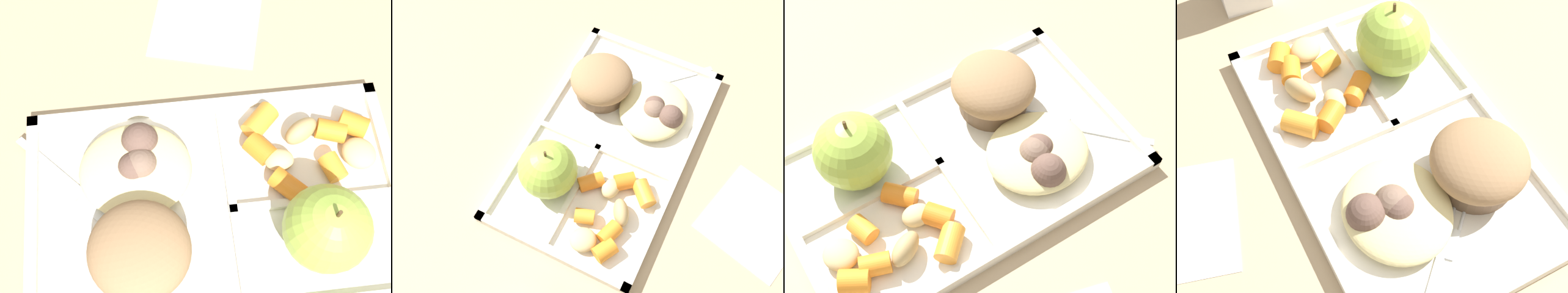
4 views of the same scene
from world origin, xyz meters
TOP-DOWN VIEW (x-y plane):
  - ground at (0.00, 0.00)m, footprint 6.00×6.00m
  - lunch_tray at (-0.00, 0.00)m, footprint 0.38×0.23m
  - green_apple at (-0.10, 0.05)m, footprint 0.08×0.08m
  - bran_muffin at (0.08, 0.05)m, footprint 0.10×0.10m
  - carrot_slice_small at (-0.07, -0.01)m, footprint 0.04×0.04m
  - carrot_slice_edge at (-0.13, -0.06)m, footprint 0.04×0.03m
  - carrot_slice_center at (-0.12, -0.02)m, footprint 0.03×0.03m
  - carrot_slice_back at (-0.05, -0.05)m, footprint 0.04×0.04m
  - carrot_slice_near_corner at (-0.16, -0.07)m, footprint 0.04×0.03m
  - carrot_slice_tilted at (-0.06, -0.08)m, footprint 0.04×0.04m
  - potato_chunk_golden at (-0.07, -0.04)m, footprint 0.03×0.03m
  - potato_chunk_browned at (-0.15, -0.03)m, footprint 0.05×0.05m
  - potato_chunk_corner at (-0.10, -0.06)m, footprint 0.05×0.04m
  - egg_noodle_pile at (0.08, -0.04)m, footprint 0.12×0.10m
  - meatball_side at (0.08, -0.04)m, footprint 0.03×0.03m
  - meatball_center at (0.07, -0.04)m, footprint 0.04×0.04m
  - meatball_back at (0.07, -0.07)m, footprint 0.04×0.04m
  - meatball_front at (0.08, -0.04)m, footprint 0.03×0.03m
  - plastic_fork at (0.14, -0.03)m, footprint 0.12×0.12m

SIDE VIEW (x-z plane):
  - ground at x=0.00m, z-range 0.00..0.00m
  - lunch_tray at x=0.00m, z-range 0.00..0.02m
  - plastic_fork at x=0.14m, z-range 0.01..0.01m
  - potato_chunk_browned at x=-0.15m, z-range 0.01..0.03m
  - potato_chunk_golden at x=-0.07m, z-range 0.01..0.03m
  - carrot_slice_center at x=-0.12m, z-range 0.01..0.03m
  - carrot_slice_small at x=-0.07m, z-range 0.01..0.03m
  - carrot_slice_edge at x=-0.13m, z-range 0.01..0.03m
  - carrot_slice_near_corner at x=-0.16m, z-range 0.01..0.03m
  - carrot_slice_back at x=-0.05m, z-range 0.01..0.03m
  - carrot_slice_tilted at x=-0.06m, z-range 0.01..0.03m
  - egg_noodle_pile at x=0.08m, z-range 0.01..0.04m
  - potato_chunk_corner at x=-0.10m, z-range 0.01..0.04m
  - meatball_front at x=0.08m, z-range 0.01..0.04m
  - meatball_side at x=0.08m, z-range 0.01..0.05m
  - meatball_center at x=0.07m, z-range 0.01..0.05m
  - meatball_back at x=0.07m, z-range 0.01..0.05m
  - bran_muffin at x=0.08m, z-range 0.01..0.07m
  - green_apple at x=-0.10m, z-range 0.01..0.10m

